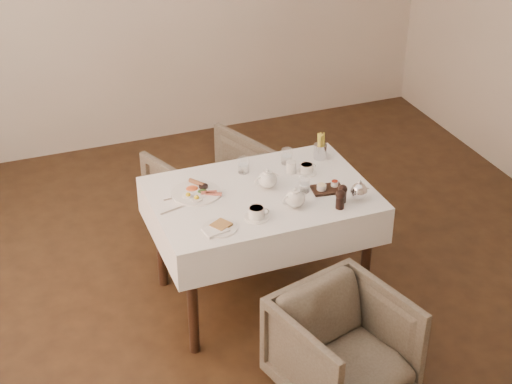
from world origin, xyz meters
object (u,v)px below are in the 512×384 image
Objects in this scene: table at (261,209)px; armchair_far at (213,192)px; teapot_centre at (267,178)px; breakfast_plate at (196,192)px; armchair_near at (343,347)px.

armchair_far is (-0.05, 0.79, -0.31)m from table.
table is at bearing -151.31° from teapot_centre.
teapot_centre is (0.41, -0.08, 0.05)m from breakfast_plate.
breakfast_plate is at bearing 43.76° from armchair_far.
armchair_far reaches higher than armchair_near.
table is 4.41× the size of breakfast_plate.
armchair_near is 1.09m from teapot_centre.
breakfast_plate is 0.42m from teapot_centre.
armchair_far is 4.57× the size of teapot_centre.
table is 2.01× the size of armchair_near.
teapot_centre is (-0.05, 0.95, 0.53)m from armchair_near.
armchair_far is 0.90m from teapot_centre.
teapot_centre reaches higher than armchair_near.
teapot_centre reaches higher than breakfast_plate.
armchair_near is (0.10, -0.91, -0.35)m from table.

